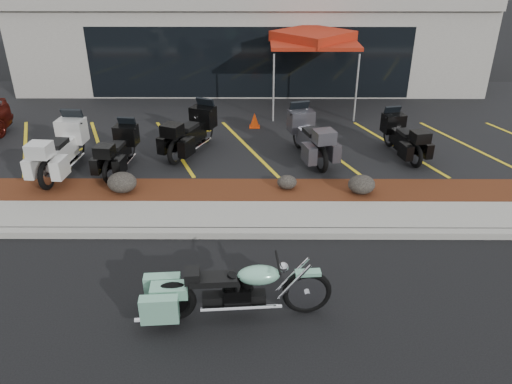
{
  "coord_description": "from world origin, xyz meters",
  "views": [
    {
      "loc": [
        0.31,
        -8.13,
        5.73
      ],
      "look_at": [
        0.27,
        1.2,
        0.91
      ],
      "focal_mm": 35.0,
      "sensor_mm": 36.0,
      "label": 1
    }
  ],
  "objects_px": {
    "hero_cruiser": "(307,286)",
    "touring_white": "(75,135)",
    "traffic_cone": "(255,120)",
    "popup_canopy": "(313,39)"
  },
  "relations": [
    {
      "from": "hero_cruiser",
      "to": "traffic_cone",
      "type": "height_order",
      "value": "hero_cruiser"
    },
    {
      "from": "hero_cruiser",
      "to": "touring_white",
      "type": "bearing_deg",
      "value": 128.9
    },
    {
      "from": "traffic_cone",
      "to": "popup_canopy",
      "type": "xyz_separation_m",
      "value": [
        1.98,
        1.97,
        2.22
      ]
    },
    {
      "from": "traffic_cone",
      "to": "popup_canopy",
      "type": "bearing_deg",
      "value": 44.85
    },
    {
      "from": "touring_white",
      "to": "traffic_cone",
      "type": "distance_m",
      "value": 5.58
    },
    {
      "from": "traffic_cone",
      "to": "touring_white",
      "type": "bearing_deg",
      "value": -151.46
    },
    {
      "from": "traffic_cone",
      "to": "popup_canopy",
      "type": "height_order",
      "value": "popup_canopy"
    },
    {
      "from": "touring_white",
      "to": "popup_canopy",
      "type": "height_order",
      "value": "popup_canopy"
    },
    {
      "from": "hero_cruiser",
      "to": "touring_white",
      "type": "height_order",
      "value": "touring_white"
    },
    {
      "from": "hero_cruiser",
      "to": "traffic_cone",
      "type": "xyz_separation_m",
      "value": [
        -0.93,
        8.82,
        -0.16
      ]
    }
  ]
}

